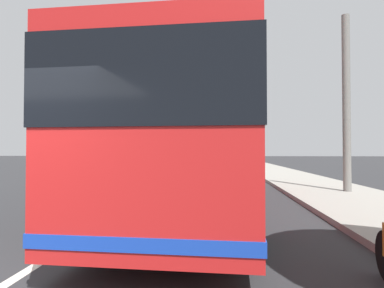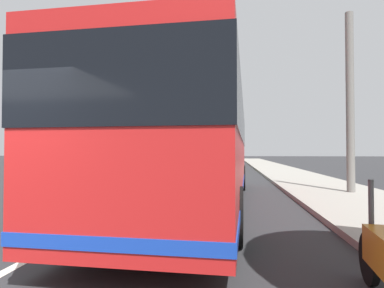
{
  "view_description": "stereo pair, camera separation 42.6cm",
  "coord_description": "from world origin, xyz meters",
  "px_view_note": "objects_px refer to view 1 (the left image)",
  "views": [
    {
      "loc": [
        -2.67,
        -2.53,
        1.58
      ],
      "look_at": [
        8.26,
        -1.61,
        1.84
      ],
      "focal_mm": 30.22,
      "sensor_mm": 36.0,
      "label": 1
    },
    {
      "loc": [
        -2.63,
        -2.96,
        1.58
      ],
      "look_at": [
        8.26,
        -1.61,
        1.84
      ],
      "focal_mm": 30.22,
      "sensor_mm": 36.0,
      "label": 2
    }
  ],
  "objects_px": {
    "car_side_street": "(216,159)",
    "car_ahead_same_lane": "(213,158)",
    "coach_bus": "(200,142)",
    "car_behind_bus": "(212,162)",
    "car_oncoming": "(171,160)",
    "utility_pole": "(346,104)"
  },
  "relations": [
    {
      "from": "car_side_street",
      "to": "car_ahead_same_lane",
      "type": "relative_size",
      "value": 0.93
    },
    {
      "from": "car_ahead_same_lane",
      "to": "utility_pole",
      "type": "relative_size",
      "value": 0.7
    },
    {
      "from": "coach_bus",
      "to": "car_behind_bus",
      "type": "height_order",
      "value": "coach_bus"
    },
    {
      "from": "car_side_street",
      "to": "utility_pole",
      "type": "bearing_deg",
      "value": -167.66
    },
    {
      "from": "car_side_street",
      "to": "utility_pole",
      "type": "distance_m",
      "value": 26.71
    },
    {
      "from": "car_behind_bus",
      "to": "car_side_street",
      "type": "height_order",
      "value": "car_side_street"
    },
    {
      "from": "coach_bus",
      "to": "car_oncoming",
      "type": "bearing_deg",
      "value": 13.14
    },
    {
      "from": "car_behind_bus",
      "to": "car_ahead_same_lane",
      "type": "relative_size",
      "value": 0.96
    },
    {
      "from": "car_oncoming",
      "to": "car_ahead_same_lane",
      "type": "relative_size",
      "value": 0.89
    },
    {
      "from": "car_oncoming",
      "to": "utility_pole",
      "type": "distance_m",
      "value": 22.62
    },
    {
      "from": "car_ahead_same_lane",
      "to": "utility_pole",
      "type": "bearing_deg",
      "value": -173.23
    },
    {
      "from": "car_behind_bus",
      "to": "coach_bus",
      "type": "bearing_deg",
      "value": -178.42
    },
    {
      "from": "car_behind_bus",
      "to": "utility_pole",
      "type": "bearing_deg",
      "value": -159.16
    },
    {
      "from": "car_oncoming",
      "to": "car_behind_bus",
      "type": "distance_m",
      "value": 7.01
    },
    {
      "from": "car_side_street",
      "to": "car_oncoming",
      "type": "bearing_deg",
      "value": 143.7
    },
    {
      "from": "car_oncoming",
      "to": "car_side_street",
      "type": "bearing_deg",
      "value": 139.43
    },
    {
      "from": "car_behind_bus",
      "to": "car_side_street",
      "type": "distance_m",
      "value": 11.27
    },
    {
      "from": "car_oncoming",
      "to": "car_behind_bus",
      "type": "bearing_deg",
      "value": 34.82
    },
    {
      "from": "coach_bus",
      "to": "car_ahead_same_lane",
      "type": "relative_size",
      "value": 2.71
    },
    {
      "from": "coach_bus",
      "to": "car_oncoming",
      "type": "xyz_separation_m",
      "value": [
        23.01,
        4.3,
        -1.16
      ]
    },
    {
      "from": "coach_bus",
      "to": "car_ahead_same_lane",
      "type": "height_order",
      "value": "coach_bus"
    },
    {
      "from": "coach_bus",
      "to": "car_behind_bus",
      "type": "bearing_deg",
      "value": 2.6
    }
  ]
}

